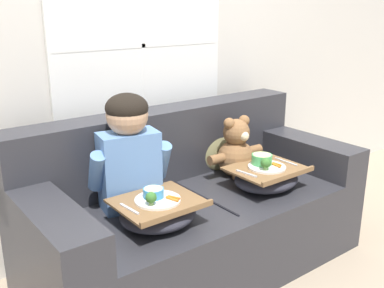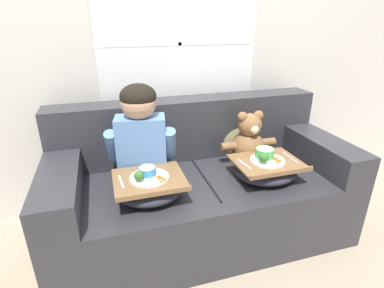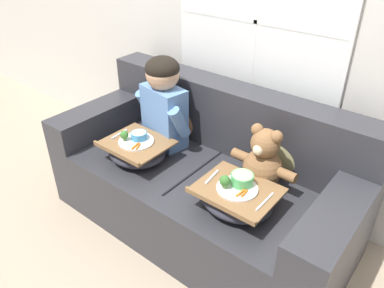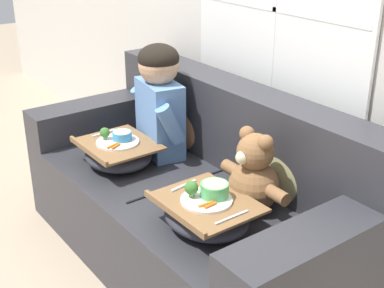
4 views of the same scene
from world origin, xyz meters
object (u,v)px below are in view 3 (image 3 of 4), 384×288
at_px(throw_pillow_behind_teddy, 278,149).
at_px(teddy_bear, 263,162).
at_px(lap_tray_teddy, 236,197).
at_px(child_figure, 163,98).
at_px(lap_tray_child, 137,150).
at_px(throw_pillow_behind_child, 181,113).
at_px(couch, 205,181).

distance_m(throw_pillow_behind_teddy, teddy_bear, 0.18).
bearing_deg(teddy_bear, lap_tray_teddy, -90.10).
xyz_separation_m(child_figure, lap_tray_teddy, (0.76, -0.27, -0.27)).
xyz_separation_m(lap_tray_child, lap_tray_teddy, (0.76, 0.00, 0.00)).
xyz_separation_m(throw_pillow_behind_child, lap_tray_teddy, (0.76, -0.44, -0.09)).
height_order(throw_pillow_behind_teddy, lap_tray_child, throw_pillow_behind_teddy).
height_order(child_figure, teddy_bear, child_figure).
xyz_separation_m(throw_pillow_behind_child, child_figure, (-0.00, -0.17, 0.17)).
bearing_deg(lap_tray_child, teddy_bear, 19.10).
height_order(throw_pillow_behind_child, child_figure, child_figure).
height_order(throw_pillow_behind_child, lap_tray_child, throw_pillow_behind_child).
bearing_deg(lap_tray_child, lap_tray_teddy, 0.09).
bearing_deg(throw_pillow_behind_teddy, teddy_bear, -90.05).
bearing_deg(throw_pillow_behind_teddy, lap_tray_child, -149.92).
relative_size(throw_pillow_behind_teddy, child_figure, 0.59).
bearing_deg(couch, lap_tray_child, -148.95).
distance_m(throw_pillow_behind_child, child_figure, 0.25).
xyz_separation_m(throw_pillow_behind_child, teddy_bear, (0.76, -0.18, -0.00)).
distance_m(throw_pillow_behind_teddy, lap_tray_teddy, 0.45).
height_order(throw_pillow_behind_child, lap_tray_teddy, throw_pillow_behind_child).
bearing_deg(throw_pillow_behind_child, teddy_bear, -13.14).
relative_size(teddy_bear, lap_tray_teddy, 0.98).
bearing_deg(teddy_bear, couch, -174.86).
height_order(child_figure, lap_tray_child, child_figure).
bearing_deg(couch, child_figure, 174.24).
distance_m(child_figure, lap_tray_teddy, 0.85).
relative_size(throw_pillow_behind_child, throw_pillow_behind_teddy, 1.00).
xyz_separation_m(child_figure, lap_tray_child, (-0.00, -0.27, -0.27)).
bearing_deg(couch, throw_pillow_behind_teddy, 29.10).
distance_m(throw_pillow_behind_child, lap_tray_teddy, 0.88).
bearing_deg(lap_tray_teddy, throw_pillow_behind_child, 149.94).
bearing_deg(throw_pillow_behind_child, throw_pillow_behind_teddy, 0.00).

